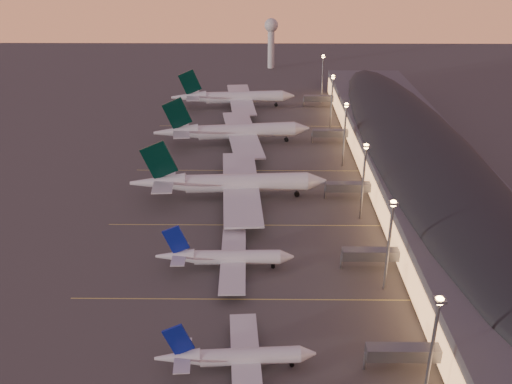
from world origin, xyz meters
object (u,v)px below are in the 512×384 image
at_px(airliner_wide_mid, 233,132).
at_px(radar_tower, 271,35).
at_px(airliner_wide_near, 230,183).
at_px(airliner_narrow_south, 236,357).
at_px(airliner_narrow_north, 225,257).
at_px(baggage_tug_b, 390,356).
at_px(airliner_wide_far, 234,98).

bearing_deg(airliner_wide_mid, radar_tower, 75.05).
bearing_deg(airliner_wide_near, airliner_wide_mid, 87.60).
bearing_deg(airliner_wide_mid, airliner_narrow_south, -95.01).
bearing_deg(airliner_narrow_north, airliner_narrow_south, -84.64).
xyz_separation_m(airliner_narrow_north, radar_tower, (16.14, 250.51, 18.34)).
xyz_separation_m(airliner_wide_mid, radar_tower, (18.54, 149.85, 16.26)).
distance_m(airliner_narrow_south, baggage_tug_b, 34.08).
bearing_deg(airliner_wide_far, radar_tower, 71.70).
relative_size(airliner_narrow_south, baggage_tug_b, 9.42).
bearing_deg(airliner_narrow_south, airliner_wide_far, 88.67).
bearing_deg(airliner_wide_far, airliner_narrow_south, -93.09).
height_order(airliner_narrow_north, airliner_wide_mid, airliner_wide_mid).
bearing_deg(airliner_wide_far, airliner_narrow_north, -94.11).
distance_m(airliner_narrow_north, baggage_tug_b, 52.79).
relative_size(radar_tower, baggage_tug_b, 8.86).
bearing_deg(baggage_tug_b, airliner_wide_near, 113.08).
height_order(airliner_wide_near, baggage_tug_b, airliner_wide_near).
distance_m(airliner_narrow_south, airliner_wide_mid, 140.57).
height_order(airliner_narrow_south, airliner_wide_mid, airliner_wide_mid).
relative_size(airliner_narrow_south, airliner_wide_near, 0.51).
distance_m(airliner_wide_far, radar_tower, 97.71).
bearing_deg(airliner_wide_near, airliner_wide_far, 88.09).
bearing_deg(airliner_narrow_south, airliner_wide_mid, 88.83).
relative_size(airliner_narrow_north, airliner_wide_mid, 0.56).
relative_size(airliner_narrow_south, airliner_wide_far, 0.53).
relative_size(airliner_narrow_south, airliner_narrow_north, 0.91).
distance_m(radar_tower, baggage_tug_b, 288.21).
bearing_deg(baggage_tug_b, airliner_wide_far, 99.83).
height_order(airliner_narrow_south, airliner_wide_near, airliner_wide_near).
relative_size(airliner_wide_near, airliner_wide_mid, 1.00).
distance_m(airliner_wide_mid, radar_tower, 151.86).
height_order(airliner_wide_mid, airliner_wide_far, airliner_wide_mid).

